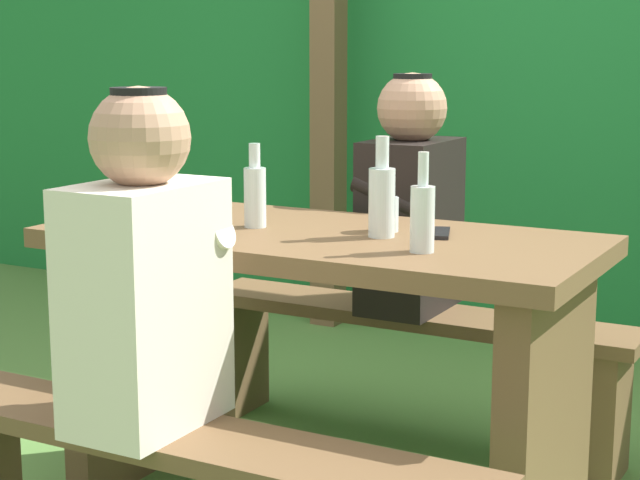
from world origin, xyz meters
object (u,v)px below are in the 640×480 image
at_px(drinking_glass, 385,214).
at_px(bottle_center, 422,215).
at_px(cell_phone, 435,233).
at_px(picnic_table, 320,326).
at_px(bottle_right, 255,194).
at_px(person_white_shirt, 145,272).
at_px(person_black_coat, 410,202).
at_px(bottle_left, 382,198).
at_px(bench_far, 411,346).

distance_m(drinking_glass, bottle_center, 0.28).
xyz_separation_m(bottle_center, cell_phone, (-0.06, 0.22, -0.08)).
distance_m(picnic_table, bottle_right, 0.38).
xyz_separation_m(person_white_shirt, drinking_glass, (0.24, 0.68, 0.05)).
height_order(picnic_table, bottle_center, bottle_center).
xyz_separation_m(person_black_coat, bottle_left, (0.18, -0.58, 0.10)).
bearing_deg(person_black_coat, bench_far, 17.42).
bearing_deg(bottle_center, cell_phone, 104.66).
distance_m(person_white_shirt, bottle_right, 0.58).
height_order(person_white_shirt, bottle_left, person_white_shirt).
bearing_deg(bottle_right, drinking_glass, 17.91).
xyz_separation_m(bottle_left, bottle_right, (-0.35, -0.03, -0.01)).
bearing_deg(bench_far, bottle_center, -65.09).
distance_m(person_white_shirt, cell_phone, 0.78).
bearing_deg(person_white_shirt, drinking_glass, 70.57).
bearing_deg(bench_far, cell_phone, -61.03).
distance_m(picnic_table, person_white_shirt, 0.65).
bearing_deg(bottle_center, picnic_table, 160.08).
distance_m(bench_far, bottle_center, 0.95).
distance_m(bottle_right, cell_phone, 0.48).
bearing_deg(bench_far, bottle_right, -106.55).
bearing_deg(picnic_table, bottle_left, 3.42).
relative_size(bottle_left, bottle_center, 1.08).
relative_size(person_black_coat, bottle_center, 3.13).
relative_size(drinking_glass, cell_phone, 0.63).
relative_size(picnic_table, bottle_left, 5.63).
bearing_deg(picnic_table, drinking_glass, 31.24).
relative_size(person_white_shirt, drinking_glass, 8.22).
xyz_separation_m(bench_far, bottle_left, (0.17, -0.58, 0.55)).
height_order(person_white_shirt, drinking_glass, person_white_shirt).
bearing_deg(person_white_shirt, cell_phone, 61.69).
bearing_deg(person_black_coat, bottle_right, -105.72).
distance_m(drinking_glass, bottle_right, 0.34).
distance_m(bench_far, bottle_right, 0.84).
bearing_deg(person_black_coat, bottle_center, -64.29).
height_order(bench_far, bottle_right, bottle_right).
distance_m(bottle_left, bottle_right, 0.35).
bearing_deg(picnic_table, cell_phone, 19.66).
relative_size(bottle_center, cell_phone, 1.64).
relative_size(picnic_table, bottle_center, 6.09).
xyz_separation_m(picnic_table, person_white_shirt, (-0.10, -0.59, 0.24)).
distance_m(person_white_shirt, bottle_left, 0.66).
xyz_separation_m(picnic_table, drinking_glass, (0.14, 0.09, 0.29)).
height_order(person_white_shirt, bottle_center, person_white_shirt).
height_order(picnic_table, bench_far, picnic_table).
bearing_deg(bench_far, person_black_coat, -162.58).
distance_m(bench_far, drinking_glass, 0.72).
bearing_deg(bottle_right, cell_phone, 14.32).
xyz_separation_m(bench_far, cell_phone, (0.27, -0.49, 0.46)).
relative_size(bottle_left, bottle_right, 1.14).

